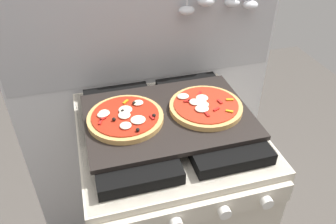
% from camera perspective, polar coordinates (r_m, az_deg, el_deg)
% --- Properties ---
extents(kitchen_backsplash, '(1.10, 0.09, 1.55)m').
position_cam_1_polar(kitchen_backsplash, '(1.45, -3.44, 3.11)').
color(kitchen_backsplash, silver).
rests_on(kitchen_backsplash, ground_plane).
extents(stove, '(0.60, 0.64, 0.90)m').
position_cam_1_polar(stove, '(1.44, 0.02, -15.53)').
color(stove, beige).
rests_on(stove, ground_plane).
extents(baking_tray, '(0.54, 0.38, 0.02)m').
position_cam_1_polar(baking_tray, '(1.12, -0.00, -0.75)').
color(baking_tray, black).
rests_on(baking_tray, stove).
extents(pizza_left, '(0.24, 0.24, 0.03)m').
position_cam_1_polar(pizza_left, '(1.09, -7.16, -0.91)').
color(pizza_left, tan).
rests_on(pizza_left, baking_tray).
extents(pizza_right, '(0.24, 0.24, 0.03)m').
position_cam_1_polar(pizza_right, '(1.14, 6.29, 0.95)').
color(pizza_right, tan).
rests_on(pizza_right, baking_tray).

